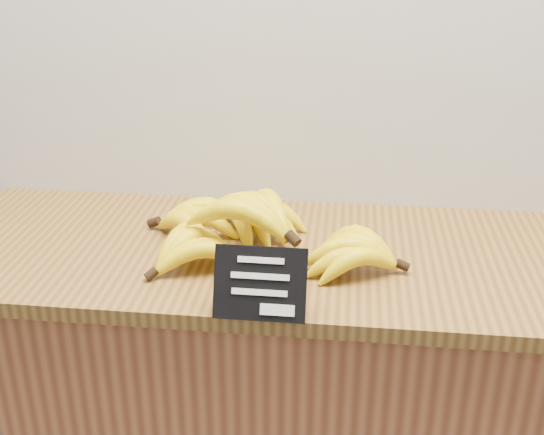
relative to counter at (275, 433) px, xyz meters
The scene contains 4 objects.
counter is the anchor object (origin of this frame).
counter_top 0.47m from the counter, ahead, with size 1.39×0.54×0.03m, color brown.
chalkboard_sign 0.59m from the counter, 89.22° to the right, with size 0.16×0.01×0.12m, color black.
banana_pile 0.53m from the counter, 167.41° to the right, with size 0.54×0.38×0.13m.
Camera 1 is at (0.32, 1.52, 1.55)m, focal length 45.00 mm.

